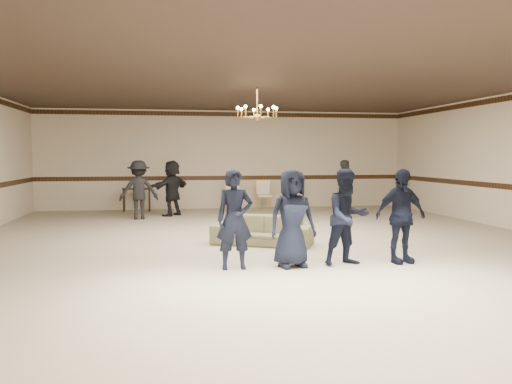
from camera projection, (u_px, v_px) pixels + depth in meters
room at (266, 162)px, 10.34m from camera, size 12.01×14.01×3.21m
chair_rail at (226, 178)px, 17.25m from camera, size 12.00×0.02×0.14m
crown_molding at (225, 114)px, 17.11m from camera, size 12.00×0.02×0.14m
chandelier at (257, 102)px, 11.24m from camera, size 0.94×0.94×0.89m
boy_a at (235, 219)px, 8.00m from camera, size 0.57×0.38×1.53m
boy_b at (292, 218)px, 8.15m from camera, size 0.82×0.60×1.53m
boy_c at (347, 217)px, 8.30m from camera, size 0.84×0.71×1.53m
boy_d at (401, 216)px, 8.46m from camera, size 0.94×0.50×1.53m
settee at (262, 230)px, 10.22m from camera, size 2.07×1.51×0.56m
adult_left at (139, 190)px, 14.24m from camera, size 1.08×0.68×1.60m
adult_mid at (172, 188)px, 15.08m from camera, size 1.36×1.41×1.60m
adult_right at (346, 187)px, 15.56m from camera, size 0.69×0.68×1.60m
banquet_chair_left at (233, 196)px, 16.63m from camera, size 0.45×0.45×0.92m
banquet_chair_mid at (264, 195)px, 16.80m from camera, size 0.45×0.45×0.92m
banquet_chair_right at (295, 195)px, 16.97m from camera, size 0.45×0.45×0.92m
console_table at (137, 200)px, 16.32m from camera, size 0.87×0.37×0.73m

